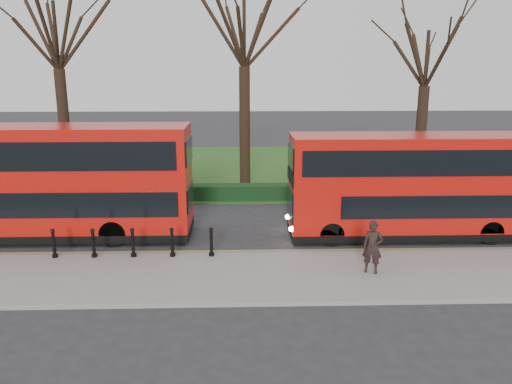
{
  "coord_description": "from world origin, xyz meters",
  "views": [
    {
      "loc": [
        1.8,
        -17.98,
        6.64
      ],
      "look_at": [
        2.35,
        0.5,
        2.0
      ],
      "focal_mm": 35.0,
      "sensor_mm": 36.0,
      "label": 1
    }
  ],
  "objects_px": {
    "pedestrian": "(373,247)",
    "bus_lead": "(46,183)",
    "bus_rear": "(420,186)",
    "bollard_row": "(133,243)"
  },
  "relations": [
    {
      "from": "bollard_row",
      "to": "bus_rear",
      "type": "relative_size",
      "value": 0.55
    },
    {
      "from": "bollard_row",
      "to": "pedestrian",
      "type": "distance_m",
      "value": 8.2
    },
    {
      "from": "bollard_row",
      "to": "bus_lead",
      "type": "height_order",
      "value": "bus_lead"
    },
    {
      "from": "bus_rear",
      "to": "pedestrian",
      "type": "distance_m",
      "value": 4.98
    },
    {
      "from": "bus_rear",
      "to": "bollard_row",
      "type": "bearing_deg",
      "value": -168.0
    },
    {
      "from": "bus_lead",
      "to": "pedestrian",
      "type": "height_order",
      "value": "bus_lead"
    },
    {
      "from": "pedestrian",
      "to": "bus_lead",
      "type": "bearing_deg",
      "value": -177.25
    },
    {
      "from": "bus_rear",
      "to": "pedestrian",
      "type": "height_order",
      "value": "bus_rear"
    },
    {
      "from": "bollard_row",
      "to": "bus_lead",
      "type": "xyz_separation_m",
      "value": [
        -3.82,
        2.59,
        1.6
      ]
    },
    {
      "from": "bollard_row",
      "to": "pedestrian",
      "type": "relative_size",
      "value": 3.24
    }
  ]
}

